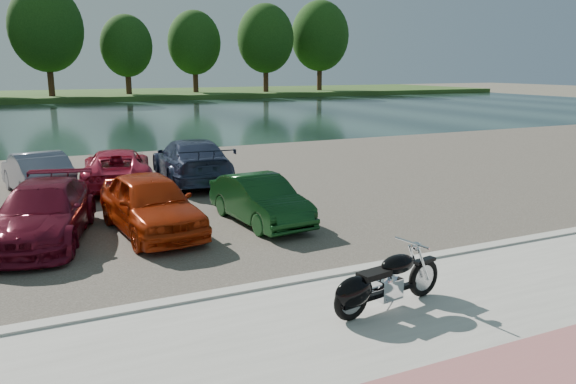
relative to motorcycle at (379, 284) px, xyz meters
name	(u,v)px	position (x,y,z in m)	size (l,w,h in m)	color
ground	(449,308)	(1.28, -0.24, -0.56)	(200.00, 200.00, 0.00)	#595447
promenade	(493,329)	(1.28, -1.24, -0.51)	(60.00, 6.00, 0.10)	#A4A09A
kerb	(382,267)	(1.28, 1.76, -0.49)	(60.00, 0.30, 0.14)	#A4A09A
parking_lot	(232,185)	(1.28, 10.76, -0.54)	(60.00, 18.00, 0.04)	#3D3931
river	(110,117)	(1.28, 39.76, -0.56)	(120.00, 40.00, 0.00)	#172A27
far_bank	(74,95)	(1.28, 71.76, -0.26)	(120.00, 24.00, 0.60)	#264418
far_trees	(112,37)	(5.64, 65.55, 6.93)	(70.25, 10.68, 12.52)	#3A2115
motorcycle	(379,284)	(0.00, 0.00, 0.00)	(2.32, 0.82, 1.05)	black
car_3	(43,213)	(-4.77, 6.60, 0.15)	(1.88, 4.62, 1.34)	maroon
car_4	(150,203)	(-2.38, 6.25, 0.20)	(1.71, 4.25, 1.45)	#AB2B0B
car_5	(260,200)	(0.35, 5.93, 0.09)	(1.29, 3.71, 1.22)	#0E3514
car_9	(37,173)	(-4.76, 12.07, 0.16)	(1.44, 4.14, 1.36)	slate
car_10	(117,168)	(-2.31, 11.99, 0.13)	(2.15, 4.67, 1.30)	#AE1D39
car_11	(191,160)	(0.18, 11.82, 0.24)	(2.13, 5.24, 1.52)	#28324F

